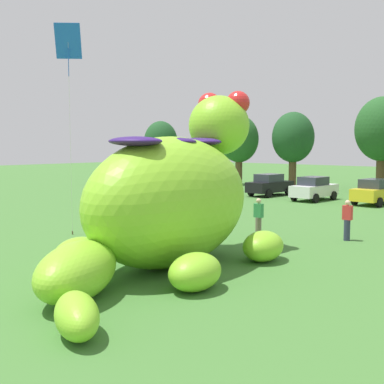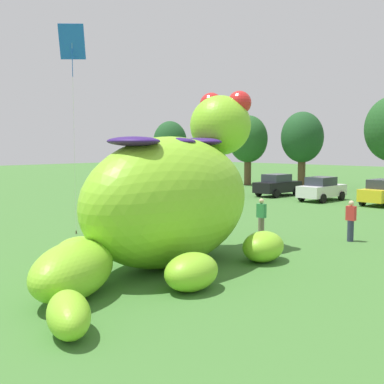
# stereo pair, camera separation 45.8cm
# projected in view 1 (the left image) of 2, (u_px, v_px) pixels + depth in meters

# --- Properties ---
(ground_plane) EXTENTS (160.00, 160.00, 0.00)m
(ground_plane) POSITION_uv_depth(u_px,v_px,m) (129.00, 276.00, 15.20)
(ground_plane) COLOR #427533
(giant_inflatable_creature) EXTENTS (7.50, 11.28, 6.04)m
(giant_inflatable_creature) POSITION_uv_depth(u_px,v_px,m) (172.00, 199.00, 16.36)
(giant_inflatable_creature) COLOR #8CD12D
(giant_inflatable_creature) RESTS_ON ground
(car_black) EXTENTS (2.16, 4.21, 1.72)m
(car_black) POSITION_uv_depth(u_px,v_px,m) (270.00, 185.00, 38.88)
(car_black) COLOR black
(car_black) RESTS_ON ground
(car_white) EXTENTS (2.05, 4.16, 1.72)m
(car_white) POSITION_uv_depth(u_px,v_px,m) (314.00, 189.00, 35.61)
(car_white) COLOR white
(car_white) RESTS_ON ground
(car_yellow) EXTENTS (2.19, 4.22, 1.72)m
(car_yellow) POSITION_uv_depth(u_px,v_px,m) (376.00, 192.00, 33.14)
(car_yellow) COLOR yellow
(car_yellow) RESTS_ON ground
(tree_far_left) EXTENTS (3.74, 3.74, 6.63)m
(tree_far_left) POSITION_uv_depth(u_px,v_px,m) (161.00, 142.00, 55.36)
(tree_far_left) COLOR brown
(tree_far_left) RESTS_ON ground
(tree_left) EXTENTS (3.89, 3.89, 6.91)m
(tree_left) POSITION_uv_depth(u_px,v_px,m) (239.00, 139.00, 49.28)
(tree_left) COLOR brown
(tree_left) RESTS_ON ground
(tree_mid_left) EXTENTS (4.02, 4.02, 7.13)m
(tree_mid_left) POSITION_uv_depth(u_px,v_px,m) (293.00, 138.00, 47.30)
(tree_mid_left) COLOR brown
(tree_mid_left) RESTS_ON ground
(tree_centre_left) EXTENTS (4.53, 4.53, 8.04)m
(tree_centre_left) POSITION_uv_depth(u_px,v_px,m) (382.00, 130.00, 41.62)
(tree_centre_left) COLOR brown
(tree_centre_left) RESTS_ON ground
(spectator_mid_field) EXTENTS (0.38, 0.26, 1.71)m
(spectator_mid_field) POSITION_uv_depth(u_px,v_px,m) (258.00, 218.00, 21.38)
(spectator_mid_field) COLOR #726656
(spectator_mid_field) RESTS_ON ground
(spectator_wandering) EXTENTS (0.38, 0.26, 1.71)m
(spectator_wandering) POSITION_uv_depth(u_px,v_px,m) (347.00, 220.00, 20.70)
(spectator_wandering) COLOR #2D334C
(spectator_wandering) RESTS_ON ground
(tethered_flying_kite) EXTENTS (1.13, 1.13, 9.19)m
(tethered_flying_kite) POSITION_uv_depth(u_px,v_px,m) (68.00, 45.00, 21.38)
(tethered_flying_kite) COLOR brown
(tethered_flying_kite) RESTS_ON ground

